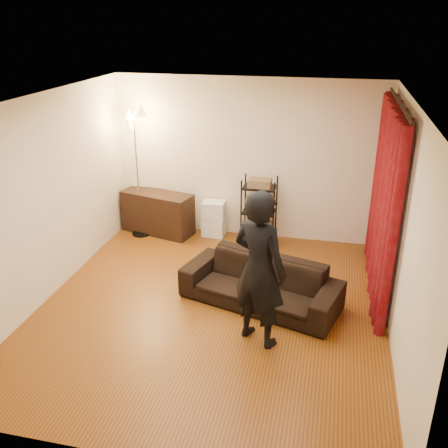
% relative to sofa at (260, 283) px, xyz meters
% --- Properties ---
extents(floor, '(5.00, 5.00, 0.00)m').
position_rel_sofa_xyz_m(floor, '(-0.60, -0.27, -0.31)').
color(floor, brown).
rests_on(floor, ground).
extents(ceiling, '(5.00, 5.00, 0.00)m').
position_rel_sofa_xyz_m(ceiling, '(-0.60, -0.27, 2.39)').
color(ceiling, white).
rests_on(ceiling, ground).
extents(wall_back, '(5.00, 0.00, 5.00)m').
position_rel_sofa_xyz_m(wall_back, '(-0.60, 2.23, 1.04)').
color(wall_back, '#FAEBCE').
rests_on(wall_back, ground).
extents(wall_front, '(5.00, 0.00, 5.00)m').
position_rel_sofa_xyz_m(wall_front, '(-0.60, -2.77, 1.04)').
color(wall_front, '#FAEBCE').
rests_on(wall_front, ground).
extents(wall_left, '(0.00, 5.00, 5.00)m').
position_rel_sofa_xyz_m(wall_left, '(-2.85, -0.27, 1.04)').
color(wall_left, '#FAEBCE').
rests_on(wall_left, ground).
extents(wall_right, '(0.00, 5.00, 5.00)m').
position_rel_sofa_xyz_m(wall_right, '(1.65, -0.27, 1.04)').
color(wall_right, '#FAEBCE').
rests_on(wall_right, ground).
extents(curtain_rod, '(0.04, 2.65, 0.04)m').
position_rel_sofa_xyz_m(curtain_rod, '(1.55, 0.85, 2.27)').
color(curtain_rod, black).
rests_on(curtain_rod, wall_right).
extents(curtain, '(0.22, 2.65, 2.55)m').
position_rel_sofa_xyz_m(curtain, '(1.53, 0.85, 0.97)').
color(curtain, maroon).
rests_on(curtain, ground).
extents(sofa, '(2.24, 1.37, 0.61)m').
position_rel_sofa_xyz_m(sofa, '(0.00, 0.00, 0.00)').
color(sofa, black).
rests_on(sofa, ground).
extents(person, '(0.82, 0.72, 1.89)m').
position_rel_sofa_xyz_m(person, '(0.10, -0.81, 0.64)').
color(person, black).
rests_on(person, ground).
extents(media_cabinet, '(1.34, 0.77, 0.73)m').
position_rel_sofa_xyz_m(media_cabinet, '(-2.14, 1.95, 0.06)').
color(media_cabinet, black).
rests_on(media_cabinet, ground).
extents(storage_boxes, '(0.39, 0.31, 0.63)m').
position_rel_sofa_xyz_m(storage_boxes, '(-1.14, 2.02, 0.01)').
color(storage_boxes, white).
rests_on(storage_boxes, ground).
extents(wire_shelf, '(0.63, 0.54, 1.17)m').
position_rel_sofa_xyz_m(wire_shelf, '(-0.33, 1.86, 0.28)').
color(wire_shelf, black).
rests_on(wire_shelf, ground).
extents(floor_lamp, '(0.43, 0.43, 2.20)m').
position_rel_sofa_xyz_m(floor_lamp, '(-2.40, 1.79, 0.80)').
color(floor_lamp, silver).
rests_on(floor_lamp, ground).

